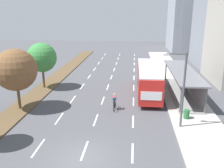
% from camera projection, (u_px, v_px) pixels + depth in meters
% --- Properties ---
extents(ground_plane, '(140.00, 140.00, 0.00)m').
position_uv_depth(ground_plane, '(82.00, 158.00, 16.64)').
color(ground_plane, '#4C4C51').
extents(median_strip, '(2.60, 52.00, 0.12)m').
position_uv_depth(median_strip, '(56.00, 78.00, 36.43)').
color(median_strip, brown).
rests_on(median_strip, ground).
extents(sidewalk_right, '(4.50, 52.00, 0.15)m').
position_uv_depth(sidewalk_right, '(174.00, 81.00, 34.87)').
color(sidewalk_right, '#ADAAA3').
rests_on(sidewalk_right, ground).
extents(lane_divider_left, '(0.14, 49.12, 0.01)m').
position_uv_depth(lane_divider_left, '(86.00, 81.00, 35.12)').
color(lane_divider_left, white).
rests_on(lane_divider_left, ground).
extents(lane_divider_center, '(0.14, 49.12, 0.01)m').
position_uv_depth(lane_divider_center, '(110.00, 82.00, 34.81)').
color(lane_divider_center, white).
rests_on(lane_divider_center, ground).
extents(lane_divider_right, '(0.14, 49.12, 0.01)m').
position_uv_depth(lane_divider_right, '(134.00, 82.00, 34.50)').
color(lane_divider_right, white).
rests_on(lane_divider_right, ground).
extents(bus_shelter, '(2.90, 12.90, 2.86)m').
position_uv_depth(bus_shelter, '(184.00, 80.00, 28.80)').
color(bus_shelter, gray).
rests_on(bus_shelter, sidewalk_right).
extents(bus, '(2.54, 11.29, 3.37)m').
position_uv_depth(bus, '(149.00, 77.00, 29.20)').
color(bus, red).
rests_on(bus, ground).
extents(cyclist, '(0.46, 1.82, 1.71)m').
position_uv_depth(cyclist, '(114.00, 102.00, 24.69)').
color(cyclist, black).
rests_on(cyclist, ground).
extents(median_tree_second, '(4.20, 4.20, 6.19)m').
position_uv_depth(median_tree_second, '(16.00, 70.00, 23.74)').
color(median_tree_second, brown).
rests_on(median_tree_second, median_strip).
extents(median_tree_third, '(3.77, 3.77, 5.88)m').
position_uv_depth(median_tree_third, '(42.00, 58.00, 30.73)').
color(median_tree_third, brown).
rests_on(median_tree_third, median_strip).
extents(streetlight, '(1.91, 0.24, 6.50)m').
position_uv_depth(streetlight, '(182.00, 85.00, 19.83)').
color(streetlight, '#4C4C51').
rests_on(streetlight, sidewalk_right).
extents(trash_bin, '(0.52, 0.52, 0.85)m').
position_uv_depth(trash_bin, '(187.00, 114.00, 22.35)').
color(trash_bin, '#286B38').
rests_on(trash_bin, sidewalk_right).
extents(building_mid_right, '(7.16, 9.99, 12.50)m').
position_uv_depth(building_mid_right, '(217.00, 32.00, 43.66)').
color(building_mid_right, gray).
rests_on(building_mid_right, ground).
extents(building_far_right, '(10.70, 12.50, 21.27)m').
position_uv_depth(building_far_right, '(200.00, 8.00, 60.35)').
color(building_far_right, '#8E939E').
rests_on(building_far_right, ground).
extents(building_tall_right, '(6.90, 13.13, 15.68)m').
position_uv_depth(building_tall_right, '(184.00, 20.00, 61.84)').
color(building_tall_right, '#8E939E').
rests_on(building_tall_right, ground).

